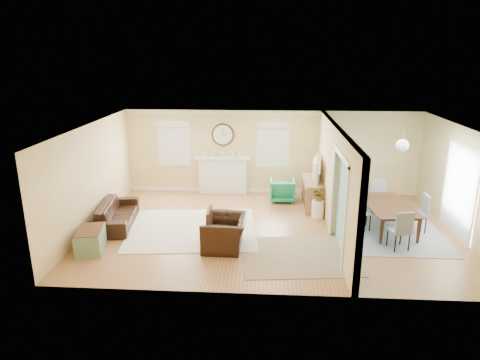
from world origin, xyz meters
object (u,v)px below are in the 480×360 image
Objects in this scene: sofa at (117,214)px; green_chair at (282,190)px; credenza at (312,193)px; eames_chair at (225,233)px; dining_table at (388,217)px.

sofa is 4.79m from green_chair.
green_chair is 0.95m from credenza.
dining_table is at bearing 109.52° from eames_chair.
sofa is at bearing -110.60° from eames_chair.
credenza is 2.34m from dining_table.
eames_chair is 3.63m from credenza.
eames_chair is 3.59m from green_chair.
green_chair is 3.26m from dining_table.
dining_table is at bearing -97.10° from sofa.
credenza is (5.13, 1.68, 0.10)m from sofa.
green_chair is at bearing 158.63° from eames_chair.
sofa is 1.07× the size of dining_table.
dining_table is at bearing 141.23° from green_chair.
credenza reaches higher than eames_chair.
green_chair is at bearing -71.64° from sofa.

